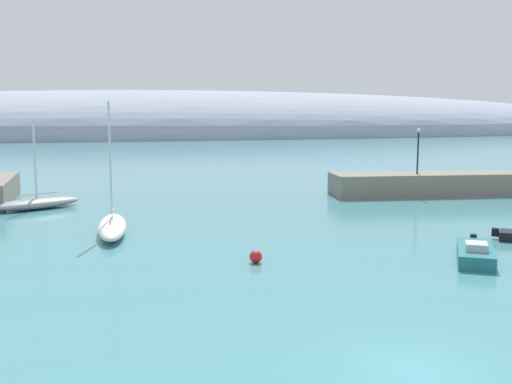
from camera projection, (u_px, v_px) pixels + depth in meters
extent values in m
plane|color=teal|center=(416.00, 370.00, 18.66)|extent=(600.00, 600.00, 0.00)
cube|color=gray|center=(428.00, 184.00, 58.40)|extent=(19.36, 7.41, 2.12)
ellipsoid|color=#8E99AD|center=(190.00, 135.00, 210.32)|extent=(387.57, 86.15, 30.94)
ellipsoid|color=gray|center=(37.00, 204.00, 49.74)|extent=(7.63, 5.49, 0.91)
cylinder|color=silver|center=(35.00, 158.00, 49.24)|extent=(0.18, 0.18, 6.61)
cube|color=silver|center=(40.00, 194.00, 49.86)|extent=(3.00, 1.66, 0.10)
ellipsoid|color=white|center=(112.00, 227.00, 39.33)|extent=(2.36, 8.43, 1.03)
cylinder|color=silver|center=(110.00, 161.00, 38.76)|extent=(0.14, 0.14, 7.64)
cube|color=silver|center=(112.00, 213.00, 39.58)|extent=(0.35, 3.74, 0.10)
cube|color=black|center=(495.00, 232.00, 37.99)|extent=(0.57, 0.56, 0.52)
cube|color=#1E6B70|center=(475.00, 254.00, 32.44)|extent=(4.35, 5.31, 0.75)
cube|color=black|center=(473.00, 240.00, 35.08)|extent=(0.54, 0.57, 0.67)
cube|color=#B2B7C1|center=(476.00, 246.00, 31.63)|extent=(1.60, 1.64, 0.40)
sphere|color=red|center=(256.00, 257.00, 31.93)|extent=(0.69, 0.69, 0.69)
cylinder|color=black|center=(418.00, 153.00, 57.04)|extent=(0.16, 0.16, 4.00)
sphere|color=#EAEACC|center=(419.00, 130.00, 56.75)|extent=(0.36, 0.36, 0.36)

